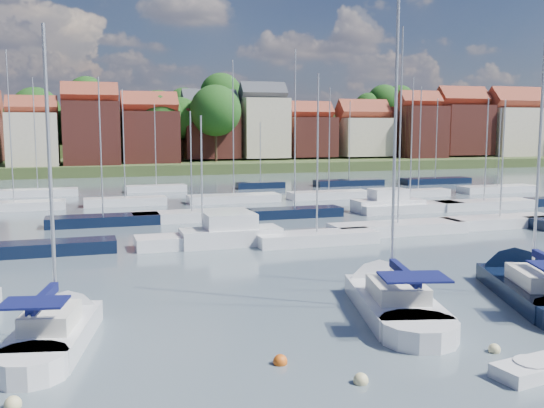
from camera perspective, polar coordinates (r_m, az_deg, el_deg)
name	(u,v)px	position (r m, az deg, el deg)	size (l,w,h in m)	color
ground	(235,207)	(63.21, -3.49, -0.25)	(260.00, 260.00, 0.00)	#3F4B56
sailboat_left	(61,328)	(25.83, -19.27, -10.94)	(4.46, 9.81, 13.01)	silver
sailboat_centre	(386,296)	(29.31, 10.67, -8.50)	(5.80, 12.07, 15.86)	silver
sailboat_navy	(523,283)	(33.66, 22.56, -6.89)	(7.35, 13.09, 17.52)	black
tender	(533,369)	(22.64, 23.36, -14.11)	(2.95, 1.70, 0.60)	silver
buoy_a	(13,408)	(20.41, -23.19, -17.20)	(0.51, 0.51, 0.51)	beige
buoy_b	(361,383)	(20.67, 8.35, -16.35)	(0.49, 0.49, 0.49)	beige
buoy_c	(280,364)	(21.94, 0.78, -14.84)	(0.51, 0.51, 0.51)	#D85914
buoy_d	(494,352)	(24.42, 20.18, -12.95)	(0.45, 0.45, 0.45)	beige
buoy_e	(410,286)	(32.78, 12.82, -7.50)	(0.46, 0.46, 0.46)	beige
marina_field	(266,208)	(59.02, -0.56, -0.35)	(79.62, 41.41, 15.93)	silver
far_shore_town	(154,142)	(154.51, -11.08, 5.78)	(212.46, 90.00, 22.27)	#3C4B25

